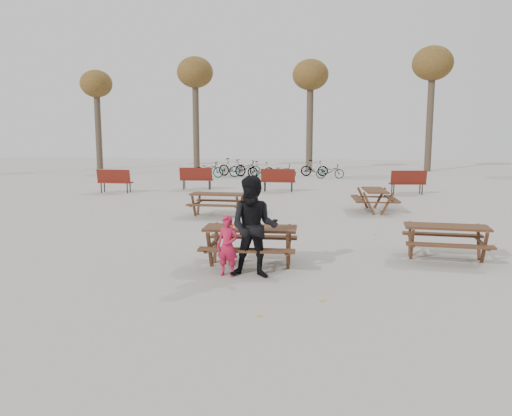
# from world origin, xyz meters

# --- Properties ---
(ground) EXTENTS (80.00, 80.00, 0.00)m
(ground) POSITION_xyz_m (0.00, 0.00, 0.00)
(ground) COLOR gray
(ground) RESTS_ON ground
(main_picnic_table) EXTENTS (1.80, 1.45, 0.78)m
(main_picnic_table) POSITION_xyz_m (0.00, 0.00, 0.59)
(main_picnic_table) COLOR #372114
(main_picnic_table) RESTS_ON ground
(food_tray) EXTENTS (0.18, 0.11, 0.03)m
(food_tray) POSITION_xyz_m (0.08, -0.15, 0.79)
(food_tray) COLOR white
(food_tray) RESTS_ON main_picnic_table
(bread_roll) EXTENTS (0.14, 0.06, 0.05)m
(bread_roll) POSITION_xyz_m (0.08, -0.15, 0.83)
(bread_roll) COLOR tan
(bread_roll) RESTS_ON food_tray
(soda_bottle) EXTENTS (0.07, 0.07, 0.17)m
(soda_bottle) POSITION_xyz_m (-0.29, -0.12, 0.85)
(soda_bottle) COLOR silver
(soda_bottle) RESTS_ON main_picnic_table
(child) EXTENTS (0.46, 0.35, 1.12)m
(child) POSITION_xyz_m (-0.33, -0.75, 0.56)
(child) COLOR #B41639
(child) RESTS_ON ground
(adult) EXTENTS (0.93, 0.75, 1.84)m
(adult) POSITION_xyz_m (0.16, -0.77, 0.92)
(adult) COLOR black
(adult) RESTS_ON ground
(picnic_table_east) EXTENTS (1.79, 1.50, 0.71)m
(picnic_table_east) POSITION_xyz_m (3.95, 0.93, 0.36)
(picnic_table_east) COLOR #372114
(picnic_table_east) RESTS_ON ground
(picnic_table_north) EXTENTS (1.75, 1.45, 0.72)m
(picnic_table_north) POSITION_xyz_m (-1.73, 5.73, 0.36)
(picnic_table_north) COLOR #372114
(picnic_table_north) RESTS_ON ground
(picnic_table_far) EXTENTS (1.44, 1.77, 0.74)m
(picnic_table_far) POSITION_xyz_m (3.27, 7.21, 0.37)
(picnic_table_far) COLOR #372114
(picnic_table_far) RESTS_ON ground
(park_bench_row) EXTENTS (14.13, 2.13, 1.03)m
(park_bench_row) POSITION_xyz_m (-1.61, 12.22, 0.52)
(park_bench_row) COLOR maroon
(park_bench_row) RESTS_ON ground
(bicycle_row) EXTENTS (8.79, 2.26, 1.07)m
(bicycle_row) POSITION_xyz_m (-1.78, 19.64, 0.48)
(bicycle_row) COLOR black
(bicycle_row) RESTS_ON ground
(tree_row) EXTENTS (32.17, 3.52, 8.26)m
(tree_row) POSITION_xyz_m (0.90, 25.15, 6.19)
(tree_row) COLOR #382B21
(tree_row) RESTS_ON ground
(fallen_leaves) EXTENTS (11.00, 11.00, 0.01)m
(fallen_leaves) POSITION_xyz_m (0.50, 2.50, 0.00)
(fallen_leaves) COLOR gold
(fallen_leaves) RESTS_ON ground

